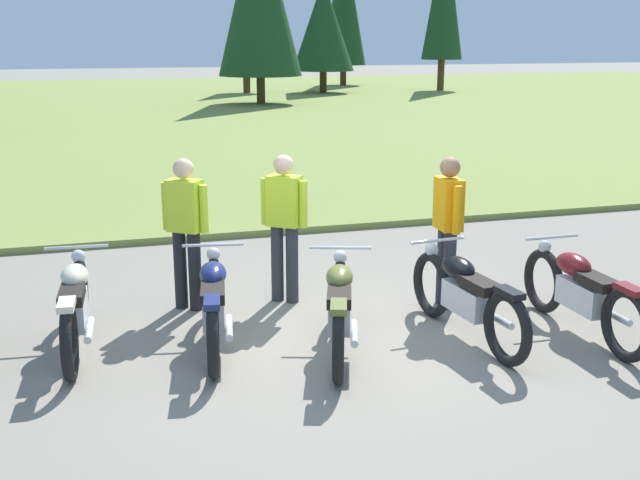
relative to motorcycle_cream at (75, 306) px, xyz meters
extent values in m
plane|color=gray|center=(2.43, -0.60, -0.44)|extent=(140.00, 140.00, 0.00)
cube|color=olive|center=(2.43, 25.77, -0.39)|extent=(80.00, 44.00, 0.10)
cylinder|color=#47331E|center=(8.40, 32.69, 0.29)|extent=(0.36, 0.36, 1.46)
cone|color=#193D1E|center=(8.40, 32.69, 3.33)|extent=(2.09, 2.09, 4.61)
cylinder|color=#47331E|center=(7.63, 25.96, 0.20)|extent=(0.36, 0.36, 1.28)
cylinder|color=#47331E|center=(18.64, 31.58, 0.42)|extent=(0.36, 0.36, 1.71)
cylinder|color=#47331E|center=(12.16, 31.69, 0.16)|extent=(0.36, 0.36, 1.20)
cone|color=#193D1E|center=(12.16, 31.69, 2.99)|extent=(3.12, 3.12, 4.46)
cylinder|color=#47331E|center=(15.12, 37.38, 0.20)|extent=(0.36, 0.36, 1.27)
cone|color=#193D1E|center=(15.12, 37.38, 4.42)|extent=(2.60, 2.60, 7.19)
torus|color=black|center=(0.05, 0.69, -0.09)|extent=(0.15, 0.71, 0.70)
torus|color=black|center=(-0.06, -0.71, -0.09)|extent=(0.15, 0.71, 0.70)
cube|color=silver|center=(0.00, -0.01, -0.04)|extent=(0.25, 0.65, 0.28)
ellipsoid|color=beige|center=(0.01, 0.17, 0.24)|extent=(0.30, 0.50, 0.22)
cube|color=black|center=(-0.02, -0.23, 0.18)|extent=(0.26, 0.50, 0.10)
cube|color=beige|center=(-0.06, -0.71, 0.25)|extent=(0.16, 0.33, 0.06)
cylinder|color=silver|center=(0.04, 0.59, 0.42)|extent=(0.62, 0.08, 0.03)
sphere|color=silver|center=(0.05, 0.71, 0.29)|extent=(0.14, 0.14, 0.14)
cylinder|color=silver|center=(0.11, -0.32, -0.14)|extent=(0.11, 0.55, 0.07)
torus|color=black|center=(1.39, 0.37, -0.09)|extent=(0.22, 0.71, 0.70)
torus|color=black|center=(1.15, -1.01, -0.09)|extent=(0.22, 0.71, 0.70)
cube|color=silver|center=(1.27, -0.32, -0.04)|extent=(0.31, 0.66, 0.28)
ellipsoid|color=navy|center=(1.30, -0.14, 0.24)|extent=(0.34, 0.52, 0.22)
cube|color=black|center=(1.23, -0.53, 0.18)|extent=(0.30, 0.51, 0.10)
cube|color=navy|center=(1.15, -1.01, 0.25)|extent=(0.19, 0.34, 0.06)
cylinder|color=silver|center=(1.37, 0.27, 0.42)|extent=(0.62, 0.14, 0.03)
sphere|color=silver|center=(1.39, 0.39, 0.29)|extent=(0.14, 0.14, 0.14)
cylinder|color=silver|center=(1.35, -0.64, -0.14)|extent=(0.16, 0.55, 0.07)
torus|color=black|center=(2.61, -0.11, -0.09)|extent=(0.32, 0.69, 0.70)
torus|color=black|center=(2.16, -1.43, -0.09)|extent=(0.32, 0.69, 0.70)
cube|color=silver|center=(2.39, -0.77, -0.04)|extent=(0.40, 0.67, 0.28)
ellipsoid|color=brown|center=(2.44, -0.60, 0.24)|extent=(0.40, 0.54, 0.22)
cube|color=black|center=(2.32, -0.98, 0.18)|extent=(0.36, 0.53, 0.10)
cube|color=brown|center=(2.16, -1.43, 0.25)|extent=(0.24, 0.35, 0.06)
cylinder|color=silver|center=(2.58, -0.20, 0.42)|extent=(0.60, 0.23, 0.03)
sphere|color=silver|center=(2.62, -0.09, 0.29)|extent=(0.14, 0.14, 0.14)
cylinder|color=silver|center=(2.42, -1.10, -0.14)|extent=(0.24, 0.54, 0.07)
torus|color=black|center=(3.63, -0.12, -0.09)|extent=(0.16, 0.71, 0.70)
torus|color=black|center=(3.74, -1.51, -0.09)|extent=(0.16, 0.71, 0.70)
cube|color=silver|center=(3.69, -0.82, -0.04)|extent=(0.25, 0.65, 0.28)
ellipsoid|color=black|center=(3.67, -0.64, 0.24)|extent=(0.30, 0.50, 0.22)
cube|color=black|center=(3.71, -1.04, 0.18)|extent=(0.26, 0.50, 0.10)
cube|color=black|center=(3.74, -1.51, 0.25)|extent=(0.17, 0.33, 0.06)
cylinder|color=silver|center=(3.64, -0.22, 0.42)|extent=(0.62, 0.08, 0.03)
sphere|color=silver|center=(3.63, -0.10, 0.29)|extent=(0.14, 0.14, 0.14)
cylinder|color=silver|center=(3.85, -1.10, -0.14)|extent=(0.11, 0.55, 0.07)
torus|color=black|center=(4.85, -0.35, -0.09)|extent=(0.10, 0.70, 0.70)
torus|color=black|center=(4.84, -1.75, -0.09)|extent=(0.10, 0.70, 0.70)
cube|color=silver|center=(4.84, -1.05, -0.04)|extent=(0.20, 0.64, 0.28)
ellipsoid|color=maroon|center=(4.85, -0.87, 0.24)|extent=(0.26, 0.48, 0.22)
cube|color=black|center=(4.84, -1.27, 0.18)|extent=(0.22, 0.48, 0.10)
cube|color=maroon|center=(4.84, -1.75, 0.25)|extent=(0.14, 0.32, 0.06)
cylinder|color=silver|center=(4.85, -0.45, 0.42)|extent=(0.62, 0.04, 0.03)
sphere|color=silver|center=(4.85, -0.33, 0.29)|extent=(0.14, 0.14, 0.14)
cylinder|color=silver|center=(4.98, -1.35, -0.14)|extent=(0.07, 0.55, 0.07)
cylinder|color=black|center=(1.11, 0.92, 0.00)|extent=(0.14, 0.14, 0.88)
cylinder|color=black|center=(1.25, 0.81, 0.00)|extent=(0.14, 0.14, 0.88)
cube|color=#C6E52D|center=(1.18, 0.86, 0.72)|extent=(0.42, 0.39, 0.56)
sphere|color=beige|center=(1.18, 0.86, 1.12)|extent=(0.22, 0.22, 0.22)
cylinder|color=#C6E52D|center=(0.99, 1.00, 0.70)|extent=(0.09, 0.09, 0.52)
cylinder|color=#C6E52D|center=(1.36, 0.72, 0.70)|extent=(0.09, 0.09, 0.52)
cylinder|color=#2D2D38|center=(2.18, 0.86, 0.00)|extent=(0.14, 0.14, 0.88)
cylinder|color=#2D2D38|center=(2.33, 0.75, 0.00)|extent=(0.14, 0.14, 0.88)
cube|color=#C6E52D|center=(2.25, 0.80, 0.72)|extent=(0.42, 0.39, 0.56)
sphere|color=beige|center=(2.25, 0.80, 1.12)|extent=(0.22, 0.22, 0.22)
cylinder|color=#C6E52D|center=(2.07, 0.94, 0.70)|extent=(0.09, 0.09, 0.52)
cylinder|color=#C6E52D|center=(2.44, 0.66, 0.70)|extent=(0.09, 0.09, 0.52)
cylinder|color=#2D2D38|center=(3.91, 0.04, 0.00)|extent=(0.14, 0.14, 0.88)
cylinder|color=#2D2D38|center=(3.93, 0.22, 0.00)|extent=(0.14, 0.14, 0.88)
cube|color=orange|center=(3.92, 0.13, 0.72)|extent=(0.24, 0.37, 0.56)
sphere|color=#9E7051|center=(3.92, 0.13, 1.12)|extent=(0.22, 0.22, 0.22)
cylinder|color=orange|center=(3.91, -0.10, 0.70)|extent=(0.09, 0.09, 0.52)
cylinder|color=orange|center=(3.93, 0.36, 0.70)|extent=(0.09, 0.09, 0.52)
camera|label=1|loc=(0.17, -7.47, 2.48)|focal=44.43mm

